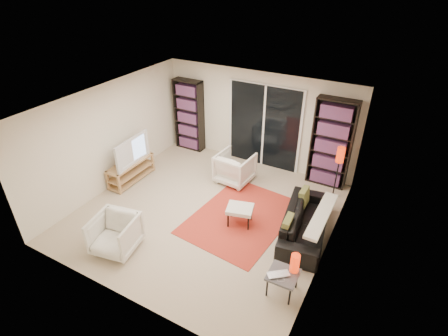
{
  "coord_description": "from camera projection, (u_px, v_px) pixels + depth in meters",
  "views": [
    {
      "loc": [
        3.16,
        -5.0,
        4.61
      ],
      "look_at": [
        0.25,
        0.3,
        1.0
      ],
      "focal_mm": 28.0,
      "sensor_mm": 36.0,
      "label": 1
    }
  ],
  "objects": [
    {
      "name": "sliding_door",
      "position": [
        264.0,
        127.0,
        8.67
      ],
      "size": [
        1.92,
        0.08,
        2.16
      ],
      "color": "white",
      "rests_on": "ground"
    },
    {
      "name": "wall_left",
      "position": [
        111.0,
        136.0,
        7.85
      ],
      "size": [
        0.02,
        5.0,
        2.4
      ],
      "primitive_type": "cube",
      "color": "#EFE6CC",
      "rests_on": "ground"
    },
    {
      "name": "side_table",
      "position": [
        283.0,
        276.0,
        5.47
      ],
      "size": [
        0.47,
        0.47,
        0.4
      ],
      "color": "#4B4C51",
      "rests_on": "floor"
    },
    {
      "name": "armchair_front",
      "position": [
        115.0,
        234.0,
        6.31
      ],
      "size": [
        0.88,
        0.9,
        0.71
      ],
      "primitive_type": "imported",
      "rotation": [
        0.0,
        0.0,
        0.19
      ],
      "color": "silver",
      "rests_on": "floor"
    },
    {
      "name": "floor_lamp",
      "position": [
        339.0,
        161.0,
        7.44
      ],
      "size": [
        0.19,
        0.19,
        1.25
      ],
      "color": "black",
      "rests_on": "floor"
    },
    {
      "name": "wall_right",
      "position": [
        334.0,
        199.0,
        5.79
      ],
      "size": [
        0.02,
        5.0,
        2.4
      ],
      "primitive_type": "cube",
      "color": "#EFE6CC",
      "rests_on": "ground"
    },
    {
      "name": "rug",
      "position": [
        241.0,
        217.0,
        7.27
      ],
      "size": [
        1.99,
        2.56,
        0.01
      ],
      "primitive_type": "cube",
      "rotation": [
        0.0,
        0.0,
        -0.09
      ],
      "color": "#B83122",
      "rests_on": "floor"
    },
    {
      "name": "wall_front",
      "position": [
        114.0,
        240.0,
        4.94
      ],
      "size": [
        5.0,
        0.02,
        2.4
      ],
      "primitive_type": "cube",
      "color": "#EFE6CC",
      "rests_on": "ground"
    },
    {
      "name": "floor",
      "position": [
        207.0,
        212.0,
        7.43
      ],
      "size": [
        5.0,
        5.0,
        0.0
      ],
      "primitive_type": "plane",
      "color": "#C6B495",
      "rests_on": "ground"
    },
    {
      "name": "wall_back",
      "position": [
        258.0,
        119.0,
        8.7
      ],
      "size": [
        5.0,
        0.02,
        2.4
      ],
      "primitive_type": "cube",
      "color": "#EFE6CC",
      "rests_on": "ground"
    },
    {
      "name": "tv",
      "position": [
        129.0,
        150.0,
        8.08
      ],
      "size": [
        0.21,
        1.14,
        0.65
      ],
      "primitive_type": "imported",
      "rotation": [
        0.0,
        0.0,
        1.63
      ],
      "color": "black",
      "rests_on": "tv_stand"
    },
    {
      "name": "bookshelf_right",
      "position": [
        331.0,
        144.0,
        7.87
      ],
      "size": [
        0.9,
        0.3,
        2.1
      ],
      "color": "black",
      "rests_on": "ground"
    },
    {
      "name": "bookshelf_left",
      "position": [
        189.0,
        115.0,
        9.5
      ],
      "size": [
        0.8,
        0.3,
        1.95
      ],
      "color": "black",
      "rests_on": "ground"
    },
    {
      "name": "laptop",
      "position": [
        279.0,
        277.0,
        5.37
      ],
      "size": [
        0.41,
        0.39,
        0.03
      ],
      "primitive_type": "imported",
      "rotation": [
        0.0,
        0.0,
        0.68
      ],
      "color": "silver",
      "rests_on": "side_table"
    },
    {
      "name": "ceiling",
      "position": [
        204.0,
        105.0,
        6.2
      ],
      "size": [
        5.0,
        5.0,
        0.02
      ],
      "primitive_type": "cube",
      "color": "white",
      "rests_on": "wall_back"
    },
    {
      "name": "ottoman",
      "position": [
        240.0,
        210.0,
        6.94
      ],
      "size": [
        0.6,
        0.54,
        0.4
      ],
      "color": "silver",
      "rests_on": "floor"
    },
    {
      "name": "table_lamp",
      "position": [
        295.0,
        263.0,
        5.42
      ],
      "size": [
        0.14,
        0.14,
        0.32
      ],
      "primitive_type": "cylinder",
      "color": "red",
      "rests_on": "side_table"
    },
    {
      "name": "armchair_back",
      "position": [
        235.0,
        168.0,
        8.29
      ],
      "size": [
        0.84,
        0.87,
        0.74
      ],
      "primitive_type": "imported",
      "rotation": [
        0.0,
        0.0,
        3.07
      ],
      "color": "silver",
      "rests_on": "floor"
    },
    {
      "name": "sofa",
      "position": [
        306.0,
        222.0,
        6.7
      ],
      "size": [
        1.04,
        2.05,
        0.57
      ],
      "primitive_type": "imported",
      "rotation": [
        0.0,
        0.0,
        1.71
      ],
      "color": "black",
      "rests_on": "floor"
    },
    {
      "name": "tv_stand",
      "position": [
        131.0,
        171.0,
        8.38
      ],
      "size": [
        0.41,
        1.27,
        0.5
      ],
      "color": "tan",
      "rests_on": "floor"
    }
  ]
}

